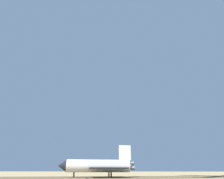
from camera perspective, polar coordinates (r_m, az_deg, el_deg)
ground_plane at (r=110.40m, az=-2.51°, el=-24.20°), size 1200.00×1200.00×0.00m
runway_strip at (r=106.93m, az=-4.08°, el=-24.22°), size 429.85×186.83×0.02m
space_shuttle at (r=106.85m, az=-4.30°, el=-21.35°), size 38.08×28.60×15.80m
ground_crew_near_nose at (r=123.56m, az=-12.16°, el=-23.15°), size 0.65×0.28×1.73m
ground_support_crate at (r=88.10m, az=-7.32°, el=-24.30°), size 1.22×1.07×0.58m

